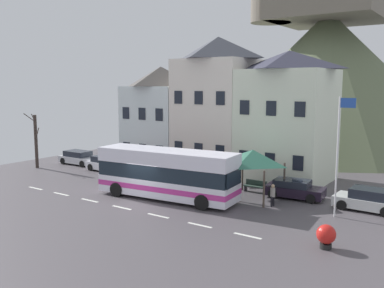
{
  "coord_description": "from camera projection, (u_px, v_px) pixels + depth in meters",
  "views": [
    {
      "loc": [
        18.76,
        -20.44,
        7.82
      ],
      "look_at": [
        1.06,
        5.09,
        3.47
      ],
      "focal_mm": 39.88,
      "sensor_mm": 36.0,
      "label": 1
    }
  ],
  "objects": [
    {
      "name": "townhouse_01",
      "position": [
        218.0,
        105.0,
        37.82
      ],
      "size": [
        6.29,
        6.14,
        11.94
      ],
      "color": "silver",
      "rests_on": "ground_plane"
    },
    {
      "name": "ground_plane",
      "position": [
        135.0,
        204.0,
        28.31
      ],
      "size": [
        40.0,
        60.0,
        0.07
      ],
      "color": "#4E494E"
    },
    {
      "name": "flagpole",
      "position": [
        339.0,
        148.0,
        24.8
      ],
      "size": [
        0.95,
        0.1,
        7.13
      ],
      "color": "silver",
      "rests_on": "ground_plane"
    },
    {
      "name": "townhouse_02",
      "position": [
        288.0,
        117.0,
        34.39
      ],
      "size": [
        6.65,
        6.49,
        10.49
      ],
      "color": "silver",
      "rests_on": "ground_plane"
    },
    {
      "name": "pedestrian_01",
      "position": [
        235.0,
        187.0,
        28.79
      ],
      "size": [
        0.33,
        0.29,
        1.68
      ],
      "color": "#38332D",
      "rests_on": "ground_plane"
    },
    {
      "name": "pedestrian_00",
      "position": [
        273.0,
        194.0,
        27.36
      ],
      "size": [
        0.31,
        0.32,
        1.48
      ],
      "color": "black",
      "rests_on": "ground_plane"
    },
    {
      "name": "bare_tree_00",
      "position": [
        36.0,
        141.0,
        39.91
      ],
      "size": [
        1.79,
        0.9,
        5.19
      ],
      "color": "#382D28",
      "rests_on": "ground_plane"
    },
    {
      "name": "townhouse_00",
      "position": [
        161.0,
        116.0,
        41.28
      ],
      "size": [
        6.03,
        5.59,
        9.51
      ],
      "color": "silver",
      "rests_on": "ground_plane"
    },
    {
      "name": "parked_car_04",
      "position": [
        159.0,
        169.0,
        36.41
      ],
      "size": [
        4.41,
        2.23,
        1.37
      ],
      "rotation": [
        0.0,
        0.0,
        -0.11
      ],
      "color": "maroon",
      "rests_on": "ground_plane"
    },
    {
      "name": "harbour_buoy",
      "position": [
        326.0,
        235.0,
        20.38
      ],
      "size": [
        0.94,
        0.94,
        1.19
      ],
      "color": "black",
      "rests_on": "ground_plane"
    },
    {
      "name": "parked_car_02",
      "position": [
        107.0,
        164.0,
        38.74
      ],
      "size": [
        4.0,
        1.99,
        1.35
      ],
      "rotation": [
        0.0,
        0.0,
        -0.03
      ],
      "color": "silver",
      "rests_on": "ground_plane"
    },
    {
      "name": "bus_shelter",
      "position": [
        253.0,
        157.0,
        29.18
      ],
      "size": [
        3.6,
        3.6,
        3.4
      ],
      "color": "#473D33",
      "rests_on": "ground_plane"
    },
    {
      "name": "public_bench",
      "position": [
        255.0,
        186.0,
        31.1
      ],
      "size": [
        1.69,
        0.48,
        0.87
      ],
      "color": "#33473D",
      "rests_on": "ground_plane"
    },
    {
      "name": "parked_car_00",
      "position": [
        79.0,
        158.0,
        41.97
      ],
      "size": [
        4.25,
        1.95,
        1.33
      ],
      "rotation": [
        0.0,
        0.0,
        0.01
      ],
      "color": "silver",
      "rests_on": "ground_plane"
    },
    {
      "name": "parked_car_03",
      "position": [
        294.0,
        189.0,
        29.55
      ],
      "size": [
        4.14,
        2.31,
        1.26
      ],
      "rotation": [
        0.0,
        0.0,
        0.11
      ],
      "color": "black",
      "rests_on": "ground_plane"
    },
    {
      "name": "parked_car_01",
      "position": [
        368.0,
        200.0,
        26.59
      ],
      "size": [
        3.96,
        2.09,
        1.4
      ],
      "rotation": [
        0.0,
        0.0,
        3.11
      ],
      "color": "silver",
      "rests_on": "ground_plane"
    },
    {
      "name": "transit_bus",
      "position": [
        167.0,
        174.0,
        29.18
      ],
      "size": [
        10.22,
        3.57,
        3.4
      ],
      "rotation": [
        0.0,
        0.0,
        0.1
      ],
      "color": "white",
      "rests_on": "ground_plane"
    },
    {
      "name": "hilltop_castle",
      "position": [
        326.0,
        74.0,
        53.17
      ],
      "size": [
        33.72,
        33.72,
        24.88
      ],
      "color": "#5F6A4C",
      "rests_on": "ground_plane"
    }
  ]
}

